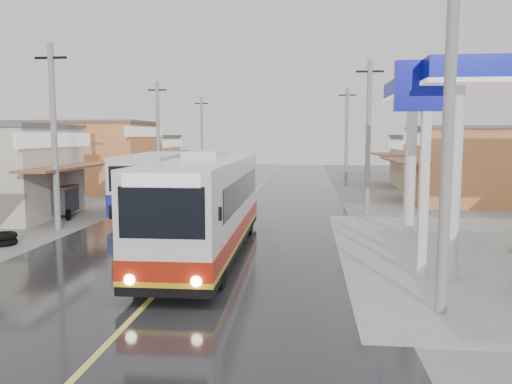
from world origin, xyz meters
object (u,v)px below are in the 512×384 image
second_bus (156,181)px  tricycle_near (61,200)px  coach_bus (208,205)px  tyre_stack (4,239)px  cyclist (142,209)px

second_bus → tricycle_near: second_bus is taller
coach_bus → second_bus: (-4.75, 9.29, -0.05)m
tricycle_near → tyre_stack: 6.44m
tricycle_near → tyre_stack: tricycle_near is taller
second_bus → tyre_stack: second_bus is taller
tyre_stack → cyclist: bearing=54.2°
coach_bus → second_bus: coach_bus is taller
second_bus → tyre_stack: size_ratio=10.22×
coach_bus → tyre_stack: size_ratio=12.30×
cyclist → tricycle_near: size_ratio=1.00×
coach_bus → cyclist: bearing=126.8°
coach_bus → tyre_stack: coach_bus is taller
coach_bus → tricycle_near: size_ratio=5.42×
second_bus → cyclist: size_ratio=4.51×
coach_bus → second_bus: bearing=116.3°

